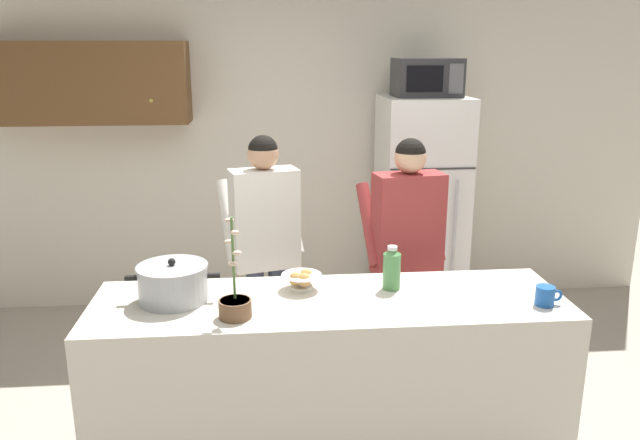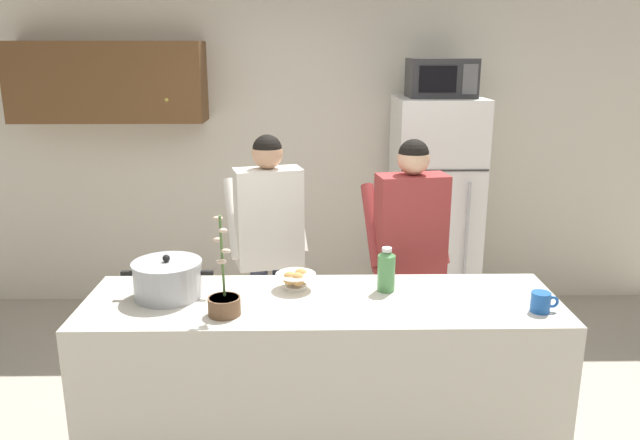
{
  "view_description": "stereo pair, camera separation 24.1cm",
  "coord_description": "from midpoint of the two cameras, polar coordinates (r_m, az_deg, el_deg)",
  "views": [
    {
      "loc": [
        -0.3,
        -2.79,
        2.1
      ],
      "look_at": [
        0.0,
        0.55,
        1.17
      ],
      "focal_mm": 34.85,
      "sensor_mm": 36.0,
      "label": 1
    },
    {
      "loc": [
        -0.06,
        -2.81,
        2.1
      ],
      "look_at": [
        0.0,
        0.55,
        1.17
      ],
      "focal_mm": 34.85,
      "sensor_mm": 36.0,
      "label": 2
    }
  ],
  "objects": [
    {
      "name": "person_by_sink",
      "position": [
        3.75,
        10.07,
        -1.89
      ],
      "size": [
        0.54,
        0.47,
        1.6
      ],
      "color": "#33384C",
      "rests_on": "ground"
    },
    {
      "name": "bread_bowl",
      "position": [
        3.15,
        -0.04,
        -5.51
      ],
      "size": [
        0.2,
        0.2,
        0.1
      ],
      "color": "white",
      "rests_on": "kitchen_island"
    },
    {
      "name": "bottle_near_edge",
      "position": [
        3.14,
        8.31,
        -4.58
      ],
      "size": [
        0.09,
        0.09,
        0.23
      ],
      "color": "#4C8C4C",
      "rests_on": "kitchen_island"
    },
    {
      "name": "refrigerator",
      "position": [
        4.93,
        11.79,
        0.77
      ],
      "size": [
        0.64,
        0.68,
        1.75
      ],
      "color": "white",
      "rests_on": "ground"
    },
    {
      "name": "person_near_pot",
      "position": [
        3.87,
        -2.95,
        -1.11
      ],
      "size": [
        0.56,
        0.5,
        1.6
      ],
      "color": "#33384C",
      "rests_on": "ground"
    },
    {
      "name": "potted_orchid",
      "position": [
        2.87,
        -6.41,
        -7.4
      ],
      "size": [
        0.15,
        0.15,
        0.48
      ],
      "color": "brown",
      "rests_on": "kitchen_island"
    },
    {
      "name": "back_wall_unit",
      "position": [
        5.12,
        -1.47,
        7.35
      ],
      "size": [
        6.0,
        0.48,
        2.6
      ],
      "color": "silver",
      "rests_on": "ground"
    },
    {
      "name": "cooking_pot",
      "position": [
        3.11,
        -11.66,
        -5.36
      ],
      "size": [
        0.45,
        0.34,
        0.22
      ],
      "color": "#ADAFB5",
      "rests_on": "kitchen_island"
    },
    {
      "name": "coffee_mug",
      "position": [
        3.11,
        21.77,
        -7.04
      ],
      "size": [
        0.13,
        0.09,
        0.1
      ],
      "color": "#1E59B2",
      "rests_on": "kitchen_island"
    },
    {
      "name": "microwave",
      "position": [
        4.76,
        12.53,
        12.62
      ],
      "size": [
        0.48,
        0.37,
        0.28
      ],
      "color": "#2D2D30",
      "rests_on": "refrigerator"
    },
    {
      "name": "kitchen_island",
      "position": [
        3.25,
        2.37,
        -14.84
      ],
      "size": [
        2.31,
        0.68,
        0.92
      ],
      "primitive_type": "cube",
      "color": "silver",
      "rests_on": "ground"
    }
  ]
}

